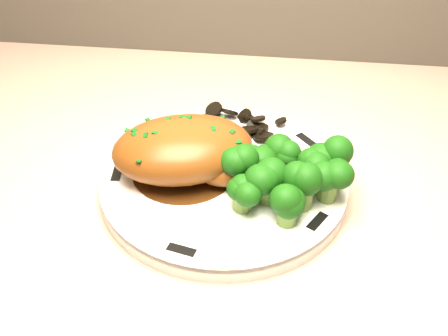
# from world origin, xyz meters

# --- Properties ---
(plate) EXTENTS (0.32, 0.32, 0.02)m
(plate) POSITION_xyz_m (-0.25, 1.69, 0.96)
(plate) COLOR white
(plate) RESTS_ON counter
(rim_accent_0) EXTENTS (0.02, 0.03, 0.00)m
(rim_accent_0) POSITION_xyz_m (-0.17, 1.76, 0.96)
(rim_accent_0) COLOR black
(rim_accent_0) RESTS_ON plate
(rim_accent_1) EXTENTS (0.03, 0.02, 0.00)m
(rim_accent_1) POSITION_xyz_m (-0.29, 1.79, 0.96)
(rim_accent_1) COLOR black
(rim_accent_1) RESTS_ON plate
(rim_accent_2) EXTENTS (0.01, 0.03, 0.00)m
(rim_accent_2) POSITION_xyz_m (-0.35, 1.68, 0.96)
(rim_accent_2) COLOR black
(rim_accent_2) RESTS_ON plate
(rim_accent_3) EXTENTS (0.03, 0.01, 0.00)m
(rim_accent_3) POSITION_xyz_m (-0.27, 1.59, 0.96)
(rim_accent_3) COLOR black
(rim_accent_3) RESTS_ON plate
(rim_accent_4) EXTENTS (0.02, 0.03, 0.00)m
(rim_accent_4) POSITION_xyz_m (-0.16, 1.64, 0.96)
(rim_accent_4) COLOR black
(rim_accent_4) RESTS_ON plate
(gravy_pool) EXTENTS (0.10, 0.10, 0.00)m
(gravy_pool) POSITION_xyz_m (-0.29, 1.69, 0.96)
(gravy_pool) COLOR #3F200B
(gravy_pool) RESTS_ON plate
(chicken_breast) EXTENTS (0.16, 0.13, 0.05)m
(chicken_breast) POSITION_xyz_m (-0.28, 1.69, 0.99)
(chicken_breast) COLOR brown
(chicken_breast) RESTS_ON plate
(mushroom_pile) EXTENTS (0.08, 0.06, 0.02)m
(mushroom_pile) POSITION_xyz_m (-0.23, 1.76, 0.97)
(mushroom_pile) COLOR black
(mushroom_pile) RESTS_ON plate
(broccoli_florets) EXTENTS (0.12, 0.10, 0.04)m
(broccoli_florets) POSITION_xyz_m (-0.19, 1.67, 0.99)
(broccoli_florets) COLOR olive
(broccoli_florets) RESTS_ON plate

